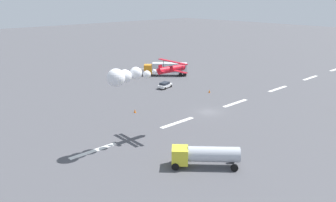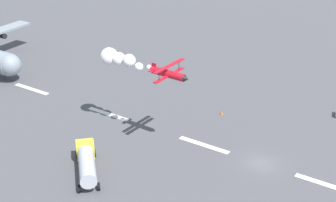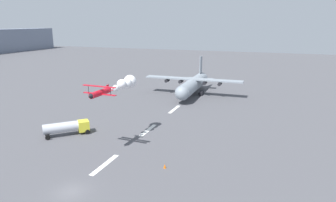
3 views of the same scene
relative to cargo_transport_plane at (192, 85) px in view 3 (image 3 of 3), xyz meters
The scene contains 8 objects.
ground_plane 61.17m from the cargo_transport_plane, behind, with size 440.00×440.00×0.00m, color #4C4C51.
runway_stripe_4 52.33m from the cargo_transport_plane, behind, with size 8.00×0.90×0.01m, color white.
runway_stripe_5 34.67m from the cargo_transport_plane, behind, with size 8.00×0.90×0.01m, color white.
runway_stripe_6 17.15m from the cargo_transport_plane, behind, with size 8.00×0.90×0.01m, color white.
cargo_transport_plane is the anchor object (origin of this frame).
stunt_biplane_red 41.35m from the cargo_transport_plane, behind, with size 15.09×6.55×2.61m.
fuel_tanker_truck 45.52m from the cargo_transport_plane, 161.04° to the left, with size 8.19×8.23×2.90m.
traffic_cone_far 50.93m from the cargo_transport_plane, 169.01° to the right, with size 0.44×0.44×0.75m, color orange.
Camera 3 is at (-30.87, -25.91, 22.97)m, focal length 32.47 mm.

